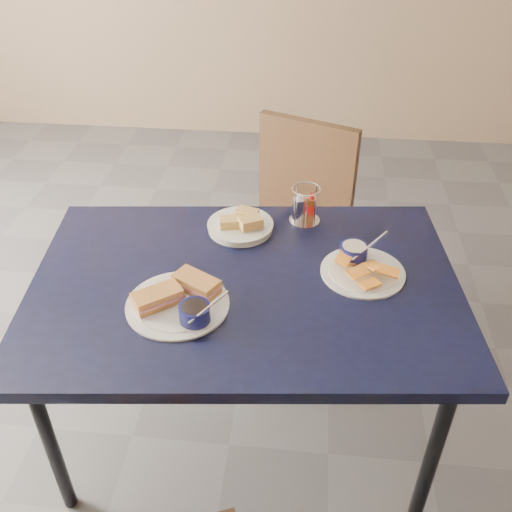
# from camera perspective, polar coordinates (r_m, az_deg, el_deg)

# --- Properties ---
(ground) EXTENTS (6.00, 6.00, 0.00)m
(ground) POSITION_cam_1_polar(r_m,az_deg,el_deg) (2.47, -1.67, -12.44)
(ground) COLOR #4B4A4F
(ground) RESTS_ON ground
(dining_table) EXTENTS (1.41, 1.01, 0.75)m
(dining_table) POSITION_cam_1_polar(r_m,az_deg,el_deg) (1.80, -1.08, -4.00)
(dining_table) COLOR black
(dining_table) RESTS_ON ground
(chair_far) EXTENTS (0.56, 0.56, 0.93)m
(chair_far) POSITION_cam_1_polar(r_m,az_deg,el_deg) (2.50, 3.20, 4.23)
(chair_far) COLOR #311D10
(chair_far) RESTS_ON ground
(sandwich_plate) EXTENTS (0.32, 0.30, 0.12)m
(sandwich_plate) POSITION_cam_1_polar(r_m,az_deg,el_deg) (1.68, -7.56, -4.35)
(sandwich_plate) COLOR white
(sandwich_plate) RESTS_ON dining_table
(plantain_plate) EXTENTS (0.27, 0.27, 0.12)m
(plantain_plate) POSITION_cam_1_polar(r_m,az_deg,el_deg) (1.83, 10.29, -0.83)
(plantain_plate) COLOR white
(plantain_plate) RESTS_ON dining_table
(bread_basket) EXTENTS (0.23, 0.23, 0.07)m
(bread_basket) POSITION_cam_1_polar(r_m,az_deg,el_deg) (1.99, -1.50, 3.13)
(bread_basket) COLOR white
(bread_basket) RESTS_ON dining_table
(condiment_caddy) EXTENTS (0.11, 0.11, 0.14)m
(condiment_caddy) POSITION_cam_1_polar(r_m,az_deg,el_deg) (2.02, 4.80, 4.87)
(condiment_caddy) COLOR silver
(condiment_caddy) RESTS_ON dining_table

